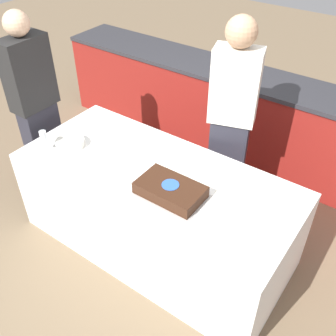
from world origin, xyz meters
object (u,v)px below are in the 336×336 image
cake (170,190)px  wine_glass (44,138)px  person_cutting_cake (231,121)px  plate_stack (70,143)px  person_seated_left (36,107)px

cake → wine_glass: (-1.10, -0.14, 0.07)m
cake → person_cutting_cake: person_cutting_cake is taller
cake → plate_stack: cake is taller
person_seated_left → person_cutting_cake: bearing=-65.1°
cake → plate_stack: (-0.99, 0.02, -0.02)m
wine_glass → plate_stack: bearing=55.6°
person_seated_left → cake: bearing=-94.9°
cake → wine_glass: wine_glass is taller
cake → person_seated_left: bearing=175.1°
cake → plate_stack: bearing=179.1°
plate_stack → person_cutting_cake: bearing=39.5°
cake → person_seated_left: size_ratio=0.29×
cake → plate_stack: size_ratio=2.14×
plate_stack → person_cutting_cake: (0.99, 0.82, 0.15)m
wine_glass → person_cutting_cake: (1.10, 0.97, 0.06)m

